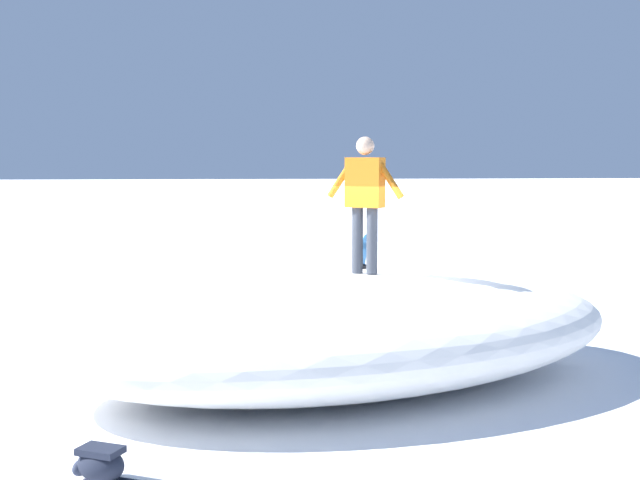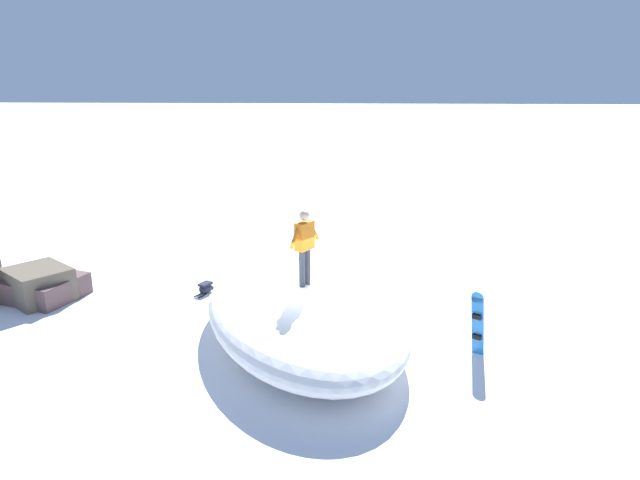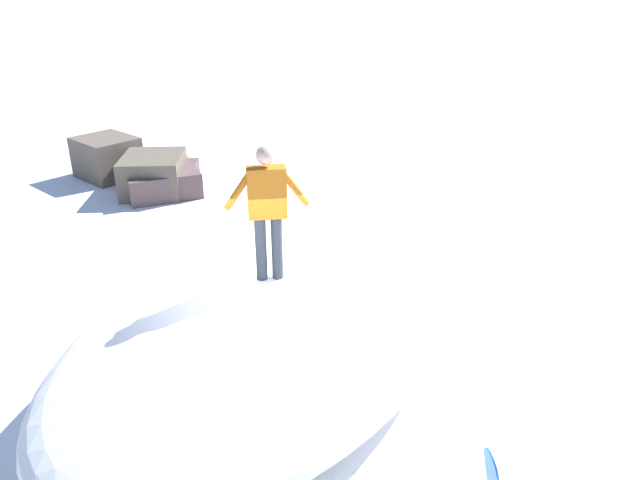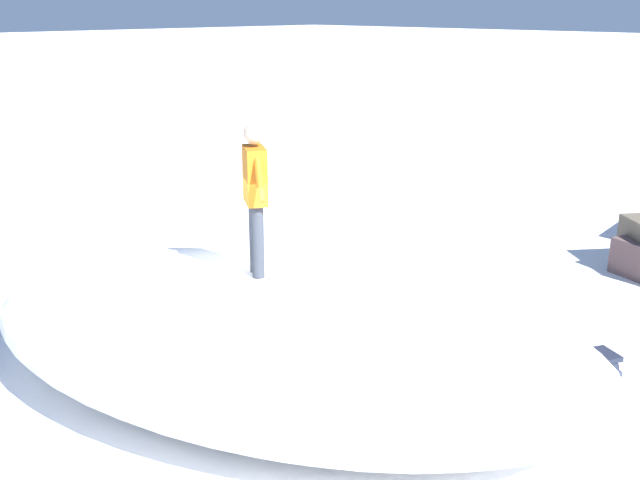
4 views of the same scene
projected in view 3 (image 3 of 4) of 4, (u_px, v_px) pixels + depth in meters
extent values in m
plane|color=white|center=(258.00, 373.00, 8.09)|extent=(240.00, 240.00, 0.00)
ellipsoid|color=white|center=(285.00, 315.00, 8.13)|extent=(6.55, 8.56, 1.39)
cylinder|color=#333842|center=(277.00, 247.00, 7.46)|extent=(0.14, 0.14, 0.84)
cylinder|color=#333842|center=(261.00, 248.00, 7.44)|extent=(0.14, 0.14, 0.84)
cube|color=orange|center=(267.00, 192.00, 7.15)|extent=(0.44, 0.51, 0.63)
sphere|color=beige|center=(265.00, 155.00, 6.95)|extent=(0.23, 0.23, 0.23)
cylinder|color=orange|center=(294.00, 186.00, 7.17)|extent=(0.28, 0.38, 0.52)
cylinder|color=orange|center=(239.00, 189.00, 7.08)|extent=(0.28, 0.38, 0.52)
cylinder|color=#2672BF|center=(491.00, 465.00, 4.71)|extent=(0.27, 0.21, 0.27)
ellipsoid|color=#1E2333|center=(293.00, 233.00, 11.94)|extent=(0.47, 0.53, 0.31)
ellipsoid|color=#2B3144|center=(303.00, 234.00, 12.00)|extent=(0.26, 0.21, 0.15)
cube|color=#1E2333|center=(293.00, 227.00, 11.88)|extent=(0.39, 0.45, 0.06)
cylinder|color=#1E2333|center=(280.00, 239.00, 12.01)|extent=(0.17, 0.30, 0.04)
cylinder|color=#1E2333|center=(282.00, 243.00, 11.86)|extent=(0.17, 0.30, 0.04)
cube|color=brown|center=(161.00, 180.00, 14.45)|extent=(2.19, 2.12, 0.61)
cube|color=#4F4348|center=(179.00, 178.00, 14.57)|extent=(1.62, 1.55, 0.60)
cube|color=brown|center=(107.00, 158.00, 15.41)|extent=(1.61, 1.44, 1.04)
cube|color=brown|center=(154.00, 174.00, 14.39)|extent=(2.13, 2.09, 0.91)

